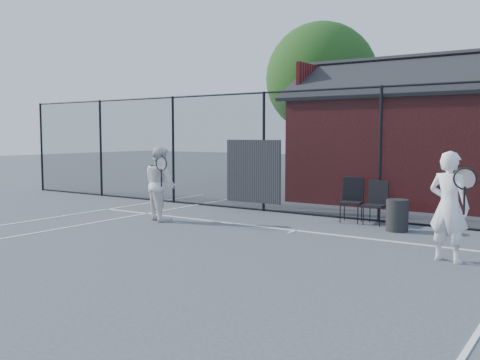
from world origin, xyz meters
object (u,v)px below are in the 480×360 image
Objects in this scene: player_back at (161,183)px; chair_right at (375,203)px; clubhouse at (411,146)px; waste_bin at (397,215)px; chair_left at (351,201)px; player_front at (449,206)px.

chair_right is (4.23, 2.11, -0.37)m from player_back.
chair_right is (0.55, -4.40, -1.15)m from clubhouse.
clubhouse reaches higher than waste_bin.
waste_bin is at bearing 18.30° from player_back.
player_back reaches higher than chair_left.
player_front is 1.02× the size of player_back.
chair_right is at bearing -82.86° from clubhouse.
clubhouse is 4.58m from chair_right.
clubhouse is 5.21m from waste_bin.
chair_left is 1.30m from waste_bin.
player_front is 3.73m from chair_left.
chair_left is at bearing 29.79° from player_back.
player_front is 2.62m from waste_bin.
waste_bin is (4.88, 1.61, -0.51)m from player_back.
player_front is 1.75× the size of chair_left.
chair_left is (0.01, -4.40, -1.12)m from clubhouse.
chair_left is at bearing -89.87° from clubhouse.
player_back is at bearing -161.70° from waste_bin.
waste_bin is at bearing -76.30° from clubhouse.
player_front is 2.64× the size of waste_bin.
chair_right is at bearing -9.49° from chair_left.
player_front reaches higher than player_back.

